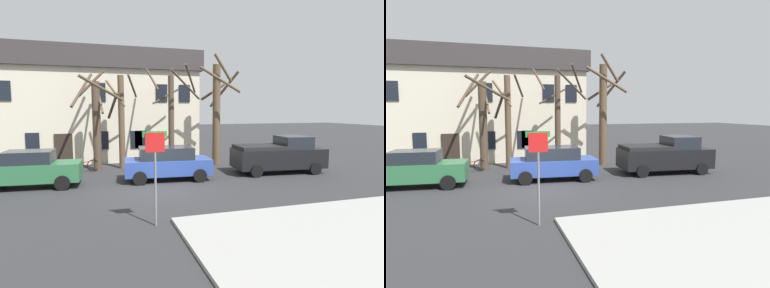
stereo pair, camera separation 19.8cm
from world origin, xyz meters
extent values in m
plane|color=#2D2D30|center=(0.00, 0.00, 0.00)|extent=(120.00, 120.00, 0.00)
cube|color=#999993|center=(4.80, -7.60, 0.06)|extent=(10.34, 6.68, 0.12)
cube|color=beige|center=(-2.39, 12.06, 3.20)|extent=(13.93, 8.57, 6.40)
cube|color=#383333|center=(-2.39, 12.06, 7.12)|extent=(14.43, 9.07, 1.44)
cube|color=#2D231E|center=(-4.71, 7.73, 1.05)|extent=(1.10, 0.12, 2.10)
cube|color=black|center=(-6.53, 7.74, 1.60)|extent=(0.80, 0.08, 1.20)
cube|color=black|center=(-2.27, 7.74, 1.60)|extent=(0.80, 0.08, 1.20)
cube|color=black|center=(-0.01, 7.74, 1.60)|extent=(0.80, 0.08, 1.20)
cube|color=black|center=(0.27, 7.74, 1.60)|extent=(0.80, 0.08, 1.20)
cube|color=black|center=(-7.97, 7.74, 4.80)|extent=(0.80, 0.08, 1.20)
cube|color=black|center=(-2.38, 7.74, 4.80)|extent=(0.80, 0.08, 1.20)
cube|color=black|center=(1.79, 7.74, 4.80)|extent=(0.80, 0.08, 1.20)
cube|color=black|center=(3.44, 7.74, 4.80)|extent=(0.80, 0.08, 1.20)
cylinder|color=#4C3D2D|center=(-2.61, 5.50, 2.65)|extent=(0.47, 0.47, 5.30)
cylinder|color=#4C3D2D|center=(-3.42, 6.06, 4.82)|extent=(1.32, 1.80, 2.14)
cylinder|color=#4C3D2D|center=(-2.31, 4.34, 4.84)|extent=(2.44, 0.80, 1.41)
cylinder|color=#4C3D2D|center=(-1.64, 5.72, 3.87)|extent=(0.62, 2.07, 1.59)
cylinder|color=#4C3D2D|center=(-2.86, 6.24, 5.23)|extent=(1.64, 0.68, 1.68)
cylinder|color=brown|center=(-1.14, 5.78, 2.86)|extent=(0.38, 0.38, 5.73)
cylinder|color=brown|center=(-0.47, 5.48, 5.07)|extent=(0.75, 1.46, 1.31)
cylinder|color=brown|center=(-1.50, 5.29, 4.60)|extent=(1.15, 0.88, 1.61)
cylinder|color=brown|center=(-2.41, 5.64, 4.39)|extent=(0.43, 2.63, 1.99)
cylinder|color=#4C3D2D|center=(1.94, 5.51, 2.88)|extent=(0.37, 0.37, 5.76)
cylinder|color=#4C3D2D|center=(2.60, 4.44, 5.13)|extent=(2.25, 1.48, 1.72)
cylinder|color=#4C3D2D|center=(0.72, 5.37, 5.51)|extent=(0.42, 2.51, 1.56)
cylinder|color=#4C3D2D|center=(3.03, 4.89, 5.54)|extent=(1.38, 2.31, 1.57)
cylinder|color=#4C3D2D|center=(1.79, 6.39, 4.52)|extent=(1.85, 0.44, 1.07)
cylinder|color=brown|center=(4.94, 5.31, 3.28)|extent=(0.50, 0.50, 6.55)
cylinder|color=brown|center=(5.74, 5.99, 5.01)|extent=(1.57, 1.82, 2.40)
cylinder|color=brown|center=(5.12, 4.69, 6.27)|extent=(1.43, 0.58, 1.69)
cylinder|color=brown|center=(4.98, 6.11, 4.84)|extent=(1.70, 0.26, 1.18)
cylinder|color=brown|center=(4.70, 4.09, 5.48)|extent=(2.57, 0.66, 1.63)
cube|color=#2D6B42|center=(-5.68, 2.04, 0.74)|extent=(4.68, 2.06, 0.85)
cube|color=#1E232B|center=(-5.68, 2.04, 1.46)|extent=(2.21, 1.67, 0.58)
cylinder|color=black|center=(-4.07, 2.79, 0.34)|extent=(0.69, 0.27, 0.68)
cylinder|color=black|center=(-4.19, 1.06, 0.34)|extent=(0.69, 0.27, 0.68)
cylinder|color=black|center=(-7.16, 3.02, 0.34)|extent=(0.69, 0.27, 0.68)
cube|color=#2D4799|center=(0.88, 1.81, 0.71)|extent=(4.55, 2.22, 0.79)
cube|color=#1E232B|center=(0.79, 1.82, 1.42)|extent=(2.86, 1.86, 0.62)
cylinder|color=black|center=(2.45, 2.63, 0.34)|extent=(0.70, 0.27, 0.68)
cylinder|color=black|center=(2.30, 0.76, 0.34)|extent=(0.70, 0.27, 0.68)
cylinder|color=black|center=(-0.55, 2.87, 0.34)|extent=(0.70, 0.27, 0.68)
cylinder|color=black|center=(-0.69, 0.99, 0.34)|extent=(0.70, 0.27, 0.68)
cube|color=black|center=(7.43, 1.82, 0.87)|extent=(5.36, 2.55, 1.10)
cube|color=#1E232B|center=(8.37, 1.74, 1.77)|extent=(1.82, 1.99, 0.70)
cube|color=black|center=(6.30, 1.92, 1.52)|extent=(2.87, 2.25, 0.20)
cylinder|color=black|center=(9.29, 2.71, 0.34)|extent=(0.70, 0.28, 0.68)
cylinder|color=black|center=(9.10, 0.62, 0.34)|extent=(0.70, 0.28, 0.68)
cylinder|color=black|center=(5.77, 3.02, 0.34)|extent=(0.70, 0.28, 0.68)
cylinder|color=black|center=(5.58, 0.93, 0.34)|extent=(0.70, 0.28, 0.68)
cylinder|color=slate|center=(-0.91, -4.50, 1.47)|extent=(0.07, 0.07, 2.95)
cube|color=red|center=(-0.91, -4.52, 2.65)|extent=(0.60, 0.03, 0.60)
cube|color=#1E8C38|center=(-0.91, -4.48, 2.90)|extent=(0.76, 0.02, 0.18)
torus|color=black|center=(-2.89, 5.24, 0.36)|extent=(0.71, 0.18, 0.71)
torus|color=black|center=(-3.91, 5.04, 0.36)|extent=(0.71, 0.18, 0.71)
cylinder|color=maroon|center=(-3.40, 5.14, 0.58)|extent=(0.99, 0.23, 0.19)
cylinder|color=maroon|center=(-3.60, 5.10, 0.81)|extent=(0.09, 0.05, 0.45)
camera|label=1|loc=(-2.60, -13.98, 3.65)|focal=29.31mm
camera|label=2|loc=(-2.41, -14.03, 3.65)|focal=29.31mm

